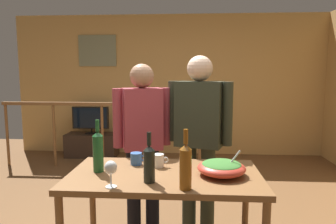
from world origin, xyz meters
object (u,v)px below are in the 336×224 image
framed_picture (97,51)px  flat_screen_tv (91,118)px  mug_blue (136,159)px  person_standing_right (199,130)px  salad_bowl (222,167)px  wine_bottle_green (98,151)px  wine_glass (111,169)px  tv_console (92,145)px  stair_railing (136,124)px  person_standing_left (143,136)px  serving_table (165,185)px  mug_white (159,161)px  wine_bottle_amber (186,165)px  wine_bottle_dark (149,163)px

framed_picture → flat_screen_tv: framed_picture is taller
mug_blue → person_standing_right: size_ratio=0.07×
salad_bowl → wine_bottle_green: (-0.87, 0.02, 0.10)m
wine_glass → wine_bottle_green: size_ratio=0.45×
tv_console → wine_bottle_green: bearing=-71.4°
flat_screen_tv → salad_bowl: (1.96, -3.24, 0.17)m
stair_railing → tv_console: size_ratio=3.58×
framed_picture → person_standing_right: bearing=-58.1°
wine_bottle_green → framed_picture: bearing=106.2°
person_standing_right → wine_glass: bearing=78.7°
person_standing_left → person_standing_right: person_standing_right is taller
serving_table → wine_bottle_green: bearing=179.6°
framed_picture → flat_screen_tv: (-0.06, -0.32, -1.19)m
flat_screen_tv → mug_white: (1.51, -3.08, 0.16)m
framed_picture → serving_table: 4.02m
mug_blue → person_standing_right: 0.73m
wine_bottle_amber → stair_railing: bearing=105.4°
wine_glass → wine_bottle_green: 0.34m
wine_bottle_green → mug_white: size_ratio=3.20×
wine_bottle_amber → mug_blue: (-0.38, 0.48, -0.10)m
mug_white → person_standing_left: size_ratio=0.07×
framed_picture → wine_bottle_dark: (1.42, -3.73, -0.95)m
serving_table → wine_bottle_dark: 0.30m
stair_railing → serving_table: 2.72m
wine_bottle_amber → mug_blue: bearing=128.5°
mug_blue → wine_bottle_dark: bearing=-68.5°
flat_screen_tv → mug_blue: bearing=-66.3°
stair_railing → mug_white: 2.58m
framed_picture → wine_bottle_dark: size_ratio=2.11×
flat_screen_tv → wine_glass: (1.26, -3.51, 0.23)m
stair_railing → tv_console: bearing=146.0°
mug_blue → wine_bottle_amber: bearing=-51.5°
wine_glass → person_standing_right: person_standing_right is taller
serving_table → wine_bottle_green: wine_bottle_green is taller
tv_console → wine_bottle_amber: size_ratio=2.44×
wine_bottle_amber → person_standing_right: 1.00m
tv_console → mug_white: mug_white is taller
person_standing_right → wine_bottle_dark: bearing=87.2°
salad_bowl → mug_white: bearing=160.9°
person_standing_left → tv_console: bearing=-81.3°
flat_screen_tv → person_standing_left: size_ratio=0.41×
person_standing_left → wine_bottle_amber: bearing=94.0°
salad_bowl → wine_bottle_amber: bearing=-131.9°
tv_console → serving_table: (1.57, -3.26, 0.52)m
wine_glass → mug_blue: wine_glass is taller
wine_bottle_green → wine_bottle_amber: bearing=-25.1°
wine_bottle_dark → mug_white: size_ratio=2.82×
framed_picture → wine_glass: framed_picture is taller
salad_bowl → wine_glass: 0.76m
flat_screen_tv → wine_bottle_dark: bearing=-66.5°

